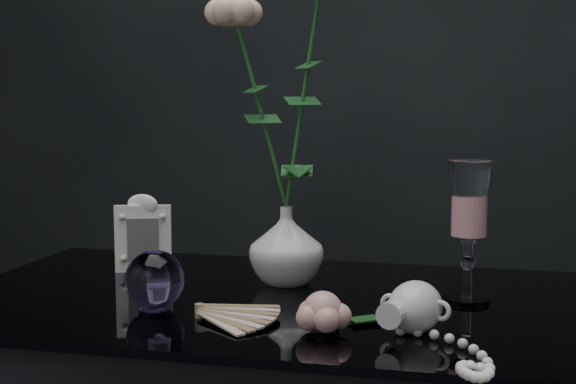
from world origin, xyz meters
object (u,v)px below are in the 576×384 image
(picture_frame, at_px, (143,233))
(loose_rose, at_px, (323,312))
(paperweight, at_px, (155,280))
(pearl_jar, at_px, (415,305))
(vase, at_px, (286,246))
(wine_glass, at_px, (469,232))

(picture_frame, xyz_separation_m, loose_rose, (0.38, -0.29, -0.04))
(paperweight, relative_size, loose_rose, 0.54)
(paperweight, distance_m, pearl_jar, 0.37)
(pearl_jar, bearing_deg, paperweight, -167.66)
(vase, xyz_separation_m, picture_frame, (-0.27, 0.03, 0.00))
(vase, bearing_deg, loose_rose, -66.39)
(wine_glass, relative_size, picture_frame, 1.55)
(paperweight, height_order, pearl_jar, paperweight)
(wine_glass, bearing_deg, picture_frame, 171.47)
(paperweight, bearing_deg, wine_glass, 18.47)
(wine_glass, height_order, picture_frame, wine_glass)
(loose_rose, bearing_deg, vase, 106.55)
(picture_frame, height_order, paperweight, picture_frame)
(picture_frame, height_order, pearl_jar, picture_frame)
(pearl_jar, bearing_deg, loose_rose, -148.03)
(picture_frame, distance_m, loose_rose, 0.47)
(loose_rose, bearing_deg, picture_frame, 135.65)
(vase, xyz_separation_m, wine_glass, (0.29, -0.05, 0.04))
(paperweight, bearing_deg, loose_rose, -12.61)
(paperweight, xyz_separation_m, loose_rose, (0.26, -0.06, -0.02))
(vase, height_order, paperweight, vase)
(vase, height_order, loose_rose, vase)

